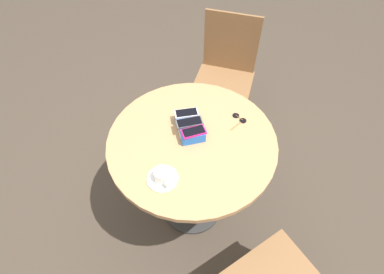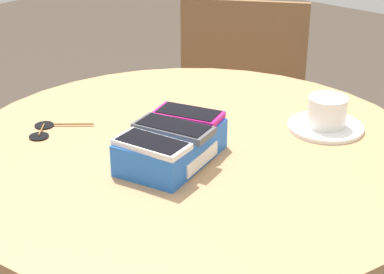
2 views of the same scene
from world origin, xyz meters
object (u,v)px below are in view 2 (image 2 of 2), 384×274
at_px(phone_white, 152,144).
at_px(phone_magenta, 187,115).
at_px(round_table, 192,213).
at_px(coffee_cup, 327,110).
at_px(phone_box, 172,147).
at_px(sunglasses, 46,130).
at_px(saucer, 325,127).
at_px(phone_gray, 173,128).
at_px(chair_near_window, 237,128).

bearing_deg(phone_white, phone_magenta, 13.97).
relative_size(round_table, coffee_cup, 8.75).
bearing_deg(phone_box, sunglasses, 103.21).
xyz_separation_m(phone_box, saucer, (0.29, -0.14, -0.02)).
relative_size(saucer, sunglasses, 1.20).
height_order(phone_gray, chair_near_window, phone_gray).
bearing_deg(phone_gray, chair_near_window, 28.77).
bearing_deg(coffee_cup, phone_box, 155.20).
bearing_deg(sunglasses, coffee_cup, -48.53).
bearing_deg(round_table, chair_near_window, 30.20).
bearing_deg(sunglasses, phone_magenta, -63.66).
bearing_deg(phone_white, saucer, -19.02).
xyz_separation_m(phone_white, saucer, (0.36, -0.12, -0.06)).
relative_size(phone_gray, coffee_cup, 1.44).
distance_m(phone_box, phone_magenta, 0.07).
bearing_deg(chair_near_window, coffee_cup, -130.74).
height_order(phone_magenta, chair_near_window, phone_magenta).
xyz_separation_m(phone_box, phone_magenta, (0.06, 0.02, 0.03)).
height_order(phone_magenta, coffee_cup, phone_magenta).
distance_m(saucer, sunglasses, 0.54).
distance_m(phone_magenta, sunglasses, 0.29).
xyz_separation_m(phone_gray, phone_magenta, (0.06, 0.02, -0.00)).
bearing_deg(sunglasses, phone_white, -90.20).
relative_size(phone_magenta, sunglasses, 1.08).
height_order(phone_gray, saucer, phone_gray).
bearing_deg(phone_magenta, round_table, -66.72).
height_order(coffee_cup, chair_near_window, coffee_cup).
relative_size(saucer, coffee_cup, 1.46).
bearing_deg(sunglasses, saucer, -48.78).
bearing_deg(phone_magenta, phone_white, -166.03).
bearing_deg(phone_gray, sunglasses, 103.80).
height_order(phone_magenta, saucer, phone_magenta).
bearing_deg(phone_white, phone_gray, 10.64).
xyz_separation_m(phone_box, coffee_cup, (0.30, -0.14, 0.01)).
relative_size(phone_white, chair_near_window, 0.16).
relative_size(phone_gray, chair_near_window, 0.18).
distance_m(phone_gray, chair_near_window, 0.97).
height_order(phone_box, sunglasses, phone_box).
distance_m(saucer, chair_near_window, 0.82).
distance_m(round_table, phone_white, 0.24).
height_order(phone_white, coffee_cup, phone_white).
bearing_deg(phone_gray, round_table, 9.61).
bearing_deg(chair_near_window, phone_gray, -151.23).
relative_size(phone_box, sunglasses, 1.76).
bearing_deg(coffee_cup, saucer, -157.87).
distance_m(phone_gray, sunglasses, 0.29).
height_order(phone_white, phone_gray, phone_gray).
height_order(round_table, phone_gray, phone_gray).
height_order(round_table, chair_near_window, chair_near_window).
bearing_deg(coffee_cup, phone_gray, 155.21).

